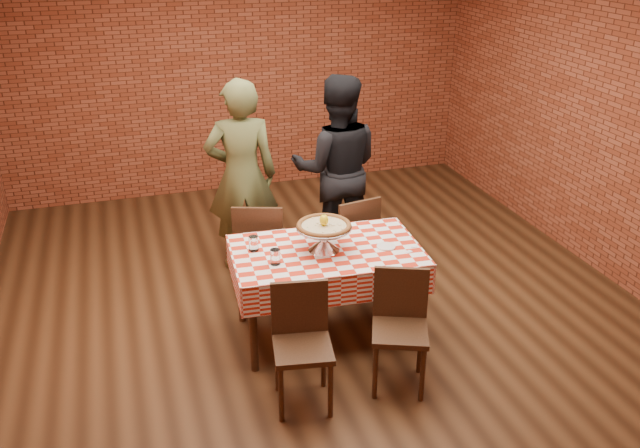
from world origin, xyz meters
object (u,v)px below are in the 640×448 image
(chair_far_left, at_px, (261,247))
(pizza_stand, at_px, (324,238))
(table, at_px, (326,293))
(pizza, at_px, (324,226))
(water_glass_right, at_px, (254,243))
(chair_near_left, at_px, (303,351))
(chair_far_right, at_px, (348,240))
(condiment_caddy, at_px, (325,226))
(diner_olive, at_px, (242,176))
(water_glass_left, at_px, (275,257))
(diner_black, at_px, (337,169))
(chair_near_right, at_px, (400,334))

(chair_far_left, bearing_deg, pizza_stand, 130.53)
(table, height_order, pizza, pizza)
(table, bearing_deg, pizza, -174.13)
(pizza, height_order, water_glass_right, pizza)
(chair_near_left, xyz_separation_m, chair_far_left, (0.07, 1.57, 0.02))
(water_glass_right, relative_size, chair_far_right, 0.13)
(pizza_stand, height_order, condiment_caddy, pizza_stand)
(water_glass_right, distance_m, chair_far_left, 0.77)
(chair_far_right, bearing_deg, pizza_stand, 46.78)
(condiment_caddy, relative_size, diner_olive, 0.07)
(table, relative_size, condiment_caddy, 11.28)
(table, relative_size, pizza_stand, 3.29)
(pizza, height_order, water_glass_left, pizza)
(water_glass_right, bearing_deg, diner_black, 47.84)
(pizza_stand, xyz_separation_m, diner_black, (0.54, 1.32, 0.04))
(water_glass_left, xyz_separation_m, chair_far_left, (0.09, 0.91, -0.36))
(condiment_caddy, height_order, chair_near_left, condiment_caddy)
(pizza, height_order, chair_far_left, pizza)
(water_glass_left, height_order, chair_far_left, chair_far_left)
(water_glass_right, bearing_deg, condiment_caddy, 12.28)
(chair_near_right, bearing_deg, pizza, 133.82)
(pizza_stand, bearing_deg, chair_near_right, -68.39)
(pizza, bearing_deg, chair_near_right, -68.39)
(table, bearing_deg, diner_olive, 105.51)
(diner_olive, bearing_deg, table, 111.33)
(water_glass_left, relative_size, diner_black, 0.06)
(pizza_stand, relative_size, water_glass_left, 3.73)
(chair_far_right, bearing_deg, condiment_caddy, 39.90)
(water_glass_left, xyz_separation_m, chair_near_left, (0.02, -0.66, -0.38))
(water_glass_right, distance_m, chair_near_right, 1.30)
(chair_near_left, bearing_deg, diner_olive, 98.58)
(water_glass_right, bearing_deg, pizza, -16.32)
(table, height_order, diner_black, diner_black)
(pizza_stand, distance_m, pizza, 0.10)
(water_glass_left, xyz_separation_m, diner_black, (0.95, 1.43, 0.08))
(water_glass_left, height_order, condiment_caddy, condiment_caddy)
(chair_far_left, xyz_separation_m, diner_olive, (-0.04, 0.56, 0.45))
(pizza, relative_size, diner_black, 0.23)
(pizza, xyz_separation_m, condiment_caddy, (0.10, 0.28, -0.13))
(diner_olive, xyz_separation_m, diner_black, (0.90, -0.05, -0.01))
(water_glass_left, xyz_separation_m, diner_olive, (0.05, 1.47, 0.09))
(diner_black, bearing_deg, condiment_caddy, 83.09)
(chair_near_left, relative_size, chair_far_right, 0.98)
(pizza_stand, relative_size, diner_black, 0.24)
(water_glass_left, xyz_separation_m, chair_far_right, (0.87, 0.83, -0.37))
(pizza_stand, height_order, diner_black, diner_black)
(table, bearing_deg, water_glass_left, -164.99)
(chair_near_right, xyz_separation_m, chair_far_left, (-0.63, 1.57, 0.02))
(table, xyz_separation_m, chair_near_right, (0.29, -0.78, 0.05))
(chair_far_right, height_order, diner_black, diner_black)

